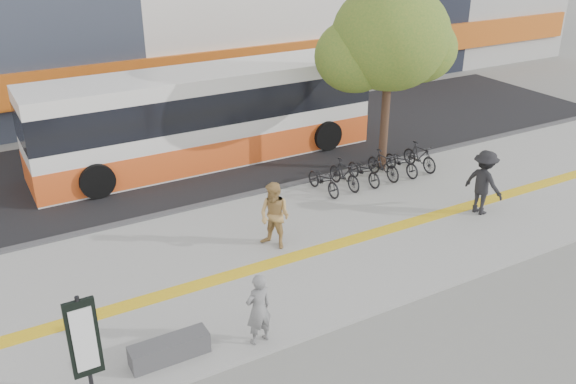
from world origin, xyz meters
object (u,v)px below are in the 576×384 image
bench (170,349)px  seated_woman (258,309)px  pedestrian_dark (484,182)px  pedestrian_tan (275,216)px  street_tree (387,39)px  signboard (84,340)px  bus (206,119)px

bench → seated_woman: (1.80, -0.40, 0.59)m
bench → pedestrian_dark: size_ratio=0.82×
pedestrian_tan → pedestrian_dark: (6.27, -1.22, 0.06)m
bench → street_tree: (9.78, 6.02, 4.21)m
seated_woman → pedestrian_dark: size_ratio=0.83×
pedestrian_tan → pedestrian_dark: pedestrian_dark is taller
signboard → pedestrian_dark: size_ratio=1.13×
pedestrian_dark → street_tree: bearing=-1.5°
street_tree → seated_woman: 10.86m
bench → signboard: bearing=-169.2°
pedestrian_tan → bus: bearing=144.0°
pedestrian_tan → pedestrian_dark: 6.39m
signboard → street_tree: street_tree is taller
bench → pedestrian_dark: pedestrian_dark is taller
street_tree → pedestrian_dark: 5.54m
bus → pedestrian_tan: bearing=-97.9°
signboard → street_tree: size_ratio=0.35×
signboard → pedestrian_tan: 6.46m
signboard → pedestrian_tan: bearing=30.2°
bus → pedestrian_tan: size_ratio=6.66×
signboard → pedestrian_dark: (11.85, 2.02, -0.31)m
signboard → pedestrian_dark: 12.02m
street_tree → bus: 6.77m
bench → bus: bearing=63.2°
pedestrian_dark → bus: bearing=26.1°
bus → pedestrian_tan: (-0.93, -6.76, -0.59)m
street_tree → pedestrian_dark: (0.47, -4.30, -3.46)m
bus → bench: bearing=-116.8°
pedestrian_dark → signboard: bearing=92.0°
bus → signboard: bearing=-123.0°
seated_woman → pedestrian_tan: size_ratio=0.89×
bench → seated_woman: size_ratio=0.99×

